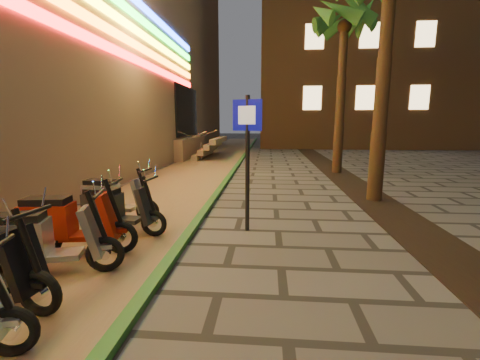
# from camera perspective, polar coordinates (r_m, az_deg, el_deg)

# --- Properties ---
(parking_strip) EXTENTS (3.40, 60.00, 0.01)m
(parking_strip) POSITION_cam_1_polar(r_m,az_deg,el_deg) (12.66, -9.79, 0.28)
(parking_strip) COLOR #8C7251
(parking_strip) RESTS_ON ground
(green_curb) EXTENTS (0.18, 60.00, 0.10)m
(green_curb) POSITION_cam_1_polar(r_m,az_deg,el_deg) (12.33, -2.13, 0.37)
(green_curb) COLOR #2A6B28
(green_curb) RESTS_ON ground
(planting_strip) EXTENTS (1.20, 40.00, 0.02)m
(planting_strip) POSITION_cam_1_polar(r_m,az_deg,el_deg) (7.97, 27.03, -6.62)
(planting_strip) COLOR black
(planting_strip) RESTS_ON ground
(apartment_block) EXTENTS (18.00, 16.06, 25.00)m
(apartment_block) POSITION_cam_1_polar(r_m,az_deg,el_deg) (36.56, 20.12, 26.12)
(apartment_block) COLOR brown
(apartment_block) RESTS_ON ground
(palm_d) EXTENTS (2.97, 3.02, 7.16)m
(palm_d) POSITION_cam_1_polar(r_m,az_deg,el_deg) (14.86, 18.09, 24.52)
(palm_d) COLOR #472D19
(palm_d) RESTS_ON ground
(pedestrian_sign) EXTENTS (0.57, 0.21, 2.67)m
(pedestrian_sign) POSITION_cam_1_polar(r_m,az_deg,el_deg) (6.25, 1.31, 6.24)
(pedestrian_sign) COLOR black
(pedestrian_sign) RESTS_ON ground
(scooter_6) EXTENTS (1.73, 0.90, 1.23)m
(scooter_6) POSITION_cam_1_polar(r_m,az_deg,el_deg) (5.33, -31.90, -9.23)
(scooter_6) COLOR black
(scooter_6) RESTS_ON ground
(scooter_7) EXTENTS (1.82, 0.74, 1.28)m
(scooter_7) POSITION_cam_1_polar(r_m,az_deg,el_deg) (5.99, -28.52, -6.68)
(scooter_7) COLOR black
(scooter_7) RESTS_ON ground
(scooter_8) EXTENTS (1.67, 0.61, 1.18)m
(scooter_8) POSITION_cam_1_polar(r_m,az_deg,el_deg) (6.71, -21.32, -4.78)
(scooter_8) COLOR black
(scooter_8) RESTS_ON ground
(scooter_9) EXTENTS (1.72, 0.61, 1.21)m
(scooter_9) POSITION_cam_1_polar(r_m,az_deg,el_deg) (7.59, -21.73, -2.99)
(scooter_9) COLOR black
(scooter_9) RESTS_ON ground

